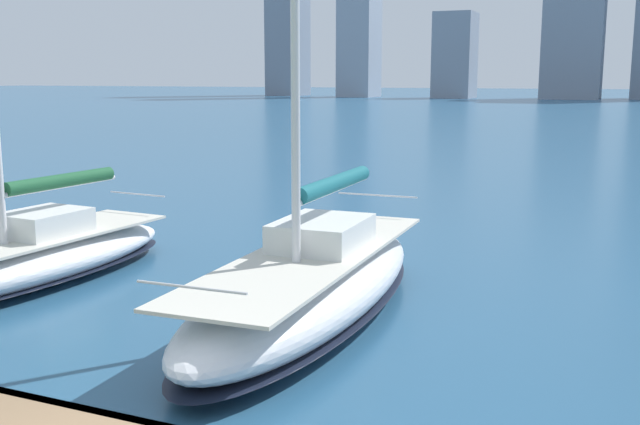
{
  "coord_description": "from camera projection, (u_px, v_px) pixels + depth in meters",
  "views": [
    {
      "loc": [
        -5.09,
        5.44,
        4.63
      ],
      "look_at": [
        0.22,
        -6.79,
        2.2
      ],
      "focal_mm": 42.0,
      "sensor_mm": 36.0,
      "label": 1
    }
  ],
  "objects": [
    {
      "name": "sailboat_teal",
      "position": [
        312.0,
        282.0,
        14.31
      ],
      "size": [
        2.98,
        9.56,
        11.55
      ],
      "color": "white",
      "rests_on": "ground"
    },
    {
      "name": "city_skyline",
      "position": [
        603.0,
        6.0,
        153.33
      ],
      "size": [
        165.94,
        19.33,
        51.52
      ],
      "color": "#8E98A7",
      "rests_on": "ground"
    },
    {
      "name": "sailboat_forest",
      "position": [
        30.0,
        256.0,
        16.94
      ],
      "size": [
        3.01,
        8.46,
        9.63
      ],
      "color": "white",
      "rests_on": "ground"
    }
  ]
}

